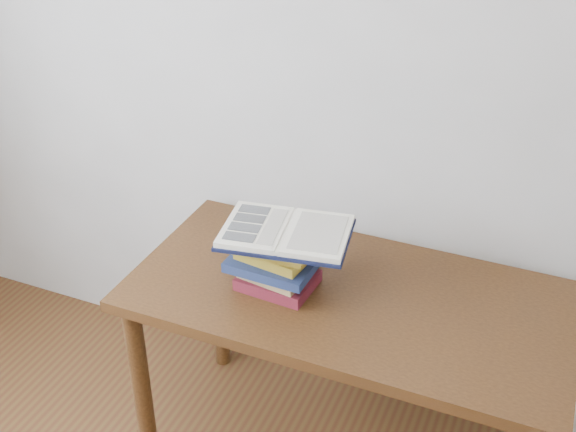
% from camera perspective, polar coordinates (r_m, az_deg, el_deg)
% --- Properties ---
extents(desk, '(1.31, 0.66, 0.70)m').
position_cam_1_polar(desk, '(2.23, 4.72, -8.07)').
color(desk, '#4E2D13').
rests_on(desk, ground).
extents(book_stack, '(0.26, 0.20, 0.19)m').
position_cam_1_polar(book_stack, '(2.13, -1.05, -3.36)').
color(book_stack, maroon).
rests_on(book_stack, desk).
extents(open_book, '(0.40, 0.31, 0.03)m').
position_cam_1_polar(open_book, '(2.06, -0.14, -1.29)').
color(open_book, black).
rests_on(open_book, book_stack).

